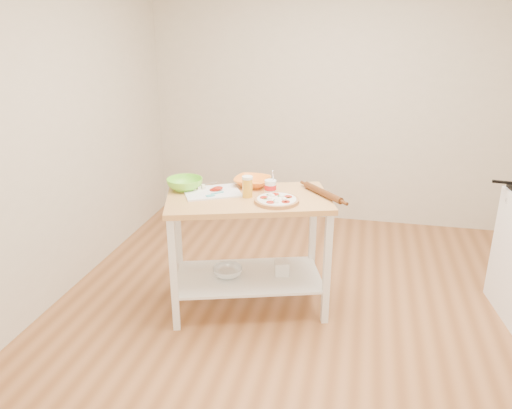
{
  "coord_description": "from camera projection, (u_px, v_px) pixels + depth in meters",
  "views": [
    {
      "loc": [
        0.3,
        -3.05,
        2.1
      ],
      "look_at": [
        -0.44,
        0.28,
        0.83
      ],
      "focal_mm": 35.0,
      "sensor_mm": 36.0,
      "label": 1
    }
  ],
  "objects": [
    {
      "name": "rolling_pin",
      "position": [
        323.0,
        193.0,
        3.61
      ],
      "size": [
        0.32,
        0.35,
        0.05
      ],
      "primitive_type": "cylinder",
      "rotation": [
        1.57,
        0.0,
        0.72
      ],
      "color": "#5B3014",
      "rests_on": "prep_island"
    },
    {
      "name": "cutting_board",
      "position": [
        212.0,
        192.0,
        3.68
      ],
      "size": [
        0.49,
        0.45,
        0.04
      ],
      "rotation": [
        0.0,
        0.0,
        0.48
      ],
      "color": "white",
      "rests_on": "prep_island"
    },
    {
      "name": "room_shell",
      "position": [
        315.0,
        148.0,
        3.12
      ],
      "size": [
        4.04,
        4.54,
        2.74
      ],
      "color": "#A1673B",
      "rests_on": "ground"
    },
    {
      "name": "knife",
      "position": [
        197.0,
        186.0,
        3.78
      ],
      "size": [
        0.2,
        0.21,
        0.01
      ],
      "rotation": [
        0.0,
        0.0,
        0.77
      ],
      "color": "silver",
      "rests_on": "cutting_board"
    },
    {
      "name": "beer_pint",
      "position": [
        247.0,
        187.0,
        3.57
      ],
      "size": [
        0.08,
        0.08,
        0.15
      ],
      "color": "gold",
      "rests_on": "prep_island"
    },
    {
      "name": "pizza",
      "position": [
        277.0,
        200.0,
        3.49
      ],
      "size": [
        0.31,
        0.31,
        0.05
      ],
      "rotation": [
        0.0,
        0.0,
        0.37
      ],
      "color": "tan",
      "rests_on": "prep_island"
    },
    {
      "name": "prep_island",
      "position": [
        248.0,
        229.0,
        3.68
      ],
      "size": [
        1.31,
        0.96,
        0.9
      ],
      "rotation": [
        0.0,
        0.0,
        0.3
      ],
      "color": "tan",
      "rests_on": "ground"
    },
    {
      "name": "yogurt_tub",
      "position": [
        270.0,
        187.0,
        3.65
      ],
      "size": [
        0.09,
        0.09,
        0.18
      ],
      "color": "white",
      "rests_on": "prep_island"
    },
    {
      "name": "orange_bowl",
      "position": [
        252.0,
        182.0,
        3.83
      ],
      "size": [
        0.3,
        0.3,
        0.07
      ],
      "primitive_type": "imported",
      "rotation": [
        0.0,
        0.0,
        -0.09
      ],
      "color": "orange",
      "rests_on": "prep_island"
    },
    {
      "name": "shelf_bin",
      "position": [
        282.0,
        268.0,
        3.83
      ],
      "size": [
        0.13,
        0.13,
        0.11
      ],
      "primitive_type": "cube",
      "rotation": [
        0.0,
        0.0,
        0.3
      ],
      "color": "white",
      "rests_on": "prep_island"
    },
    {
      "name": "spatula",
      "position": [
        214.0,
        194.0,
        3.61
      ],
      "size": [
        0.11,
        0.14,
        0.01
      ],
      "rotation": [
        0.0,
        0.0,
        0.76
      ],
      "color": "#49B5B8",
      "rests_on": "cutting_board"
    },
    {
      "name": "green_bowl",
      "position": [
        185.0,
        184.0,
        3.75
      ],
      "size": [
        0.33,
        0.33,
        0.08
      ],
      "primitive_type": "imported",
      "rotation": [
        0.0,
        0.0,
        0.27
      ],
      "color": "#7BDE36",
      "rests_on": "prep_island"
    },
    {
      "name": "shelf_glass_bowl",
      "position": [
        228.0,
        272.0,
        3.8
      ],
      "size": [
        0.26,
        0.26,
        0.07
      ],
      "primitive_type": "imported",
      "rotation": [
        0.0,
        0.0,
        -0.13
      ],
      "color": "silver",
      "rests_on": "prep_island"
    }
  ]
}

